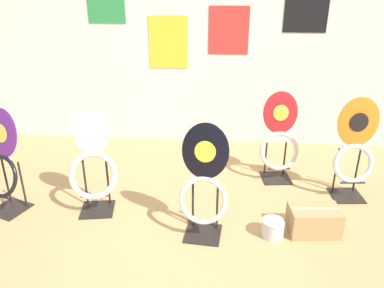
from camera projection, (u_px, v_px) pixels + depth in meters
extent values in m
plane|color=tan|center=(192.00, 273.00, 2.58)|extent=(14.00, 14.00, 0.00)
cube|color=silver|center=(210.00, 34.00, 4.25)|extent=(8.00, 0.06, 2.60)
cube|color=yellow|center=(168.00, 42.00, 4.29)|extent=(0.45, 0.01, 0.59)
cube|color=black|center=(307.00, 4.00, 4.00)|extent=(0.47, 0.01, 0.59)
cube|color=red|center=(229.00, 31.00, 4.18)|extent=(0.45, 0.01, 0.52)
cube|color=black|center=(11.00, 209.00, 3.30)|extent=(0.36, 0.36, 0.01)
cylinder|color=black|center=(6.00, 180.00, 3.33)|extent=(0.02, 0.02, 0.43)
cylinder|color=black|center=(22.00, 184.00, 3.25)|extent=(0.02, 0.02, 0.43)
torus|color=black|center=(1.00, 176.00, 3.15)|extent=(0.40, 0.27, 0.35)
ellipsoid|color=#60237F|center=(2.00, 133.00, 3.09)|extent=(0.36, 0.21, 0.42)
ellipsoid|color=#E5CC4C|center=(0.00, 133.00, 3.07)|extent=(0.16, 0.08, 0.16)
sphere|color=silver|center=(11.00, 159.00, 3.10)|extent=(0.02, 0.02, 0.02)
cube|color=black|center=(346.00, 196.00, 3.51)|extent=(0.30, 0.30, 0.01)
cylinder|color=black|center=(336.00, 170.00, 3.50)|extent=(0.02, 0.02, 0.44)
cylinder|color=black|center=(357.00, 170.00, 3.50)|extent=(0.02, 0.02, 0.44)
cylinder|color=black|center=(353.00, 183.00, 3.36)|extent=(0.22, 0.04, 0.02)
torus|color=silver|center=(353.00, 164.00, 3.35)|extent=(0.38, 0.16, 0.37)
ellipsoid|color=orange|center=(358.00, 122.00, 3.25)|extent=(0.37, 0.08, 0.45)
ellipsoid|color=black|center=(359.00, 122.00, 3.23)|extent=(0.17, 0.03, 0.17)
sphere|color=silver|center=(343.00, 146.00, 3.32)|extent=(0.02, 0.02, 0.02)
sphere|color=silver|center=(366.00, 146.00, 3.32)|extent=(0.02, 0.02, 0.02)
cube|color=black|center=(203.00, 234.00, 2.98)|extent=(0.30, 0.30, 0.01)
cylinder|color=black|center=(193.00, 205.00, 3.00)|extent=(0.02, 0.02, 0.39)
cylinder|color=black|center=(217.00, 207.00, 2.97)|extent=(0.02, 0.02, 0.39)
cylinder|color=black|center=(202.00, 222.00, 2.85)|extent=(0.22, 0.04, 0.02)
torus|color=silver|center=(203.00, 200.00, 2.83)|extent=(0.38, 0.19, 0.36)
ellipsoid|color=black|center=(205.00, 151.00, 2.76)|extent=(0.36, 0.12, 0.43)
ellipsoid|color=yellow|center=(205.00, 152.00, 2.74)|extent=(0.16, 0.04, 0.16)
sphere|color=silver|center=(192.00, 178.00, 2.83)|extent=(0.02, 0.02, 0.02)
sphere|color=silver|center=(217.00, 180.00, 2.80)|extent=(0.02, 0.02, 0.02)
cube|color=black|center=(98.00, 209.00, 3.29)|extent=(0.32, 0.32, 0.01)
cylinder|color=black|center=(85.00, 182.00, 3.28)|extent=(0.02, 0.02, 0.45)
cylinder|color=black|center=(108.00, 181.00, 3.29)|extent=(0.02, 0.02, 0.45)
cylinder|color=black|center=(94.00, 196.00, 3.15)|extent=(0.22, 0.06, 0.02)
torus|color=silver|center=(93.00, 175.00, 3.13)|extent=(0.44, 0.29, 0.38)
ellipsoid|color=white|center=(91.00, 132.00, 3.12)|extent=(0.32, 0.18, 0.36)
ellipsoid|color=silver|center=(91.00, 132.00, 3.11)|extent=(0.14, 0.07, 0.14)
sphere|color=silver|center=(83.00, 154.00, 3.14)|extent=(0.02, 0.02, 0.02)
sphere|color=silver|center=(103.00, 154.00, 3.15)|extent=(0.02, 0.02, 0.02)
cube|color=black|center=(276.00, 178.00, 3.82)|extent=(0.31, 0.31, 0.01)
cylinder|color=black|center=(266.00, 158.00, 3.83)|extent=(0.02, 0.02, 0.35)
cylinder|color=black|center=(285.00, 158.00, 3.83)|extent=(0.02, 0.02, 0.35)
cylinder|color=black|center=(279.00, 169.00, 3.69)|extent=(0.22, 0.05, 0.02)
torus|color=beige|center=(279.00, 151.00, 3.67)|extent=(0.40, 0.21, 0.38)
ellipsoid|color=#AD1E23|center=(280.00, 113.00, 3.60)|extent=(0.35, 0.12, 0.41)
ellipsoid|color=yellow|center=(281.00, 113.00, 3.59)|extent=(0.16, 0.05, 0.16)
sphere|color=silver|center=(270.00, 134.00, 3.65)|extent=(0.02, 0.02, 0.02)
sphere|color=silver|center=(289.00, 133.00, 3.66)|extent=(0.02, 0.02, 0.02)
cylinder|color=silver|center=(273.00, 228.00, 2.94)|extent=(0.18, 0.18, 0.14)
torus|color=silver|center=(273.00, 221.00, 2.91)|extent=(0.18, 0.18, 0.01)
cylinder|color=#B2B2B7|center=(273.00, 220.00, 2.91)|extent=(0.16, 0.16, 0.00)
cube|color=tan|center=(314.00, 220.00, 2.97)|extent=(0.41, 0.28, 0.22)
cube|color=#B7AD89|center=(316.00, 209.00, 2.92)|extent=(0.38, 0.08, 0.00)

